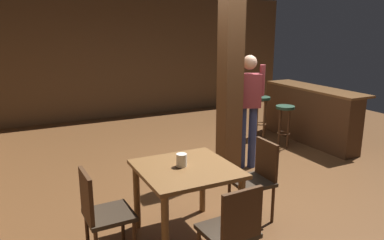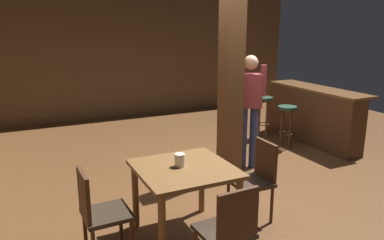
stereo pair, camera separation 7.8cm
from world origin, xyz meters
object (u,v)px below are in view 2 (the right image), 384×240
chair_south (229,229)px  napkin_cup (180,160)px  dining_table (185,179)px  bar_stool_mid (263,108)px  bar_stool_near (287,117)px  chair_west (98,210)px  chair_east (256,176)px  standing_person (249,104)px  bar_counter (312,115)px

chair_south → napkin_cup: 0.93m
dining_table → bar_stool_mid: bar_stool_mid is taller
bar_stool_mid → bar_stool_near: bearing=-89.0°
chair_west → bar_stool_near: 4.19m
chair_west → napkin_cup: chair_west is taller
chair_east → chair_south: same height
standing_person → bar_counter: (1.79, 0.58, -0.48)m
bar_counter → bar_stool_near: size_ratio=2.82×
chair_south → bar_counter: 4.42m
chair_west → napkin_cup: bearing=5.5°
bar_counter → bar_stool_mid: size_ratio=2.65×
chair_south → standing_person: 2.78m
dining_table → chair_east: (0.88, -0.00, -0.13)m
chair_west → standing_person: (2.55, 1.39, 0.50)m
dining_table → napkin_cup: napkin_cup is taller
standing_person → bar_stool_near: size_ratio=2.28×
chair_east → chair_south: 1.19m
napkin_cup → bar_stool_near: size_ratio=0.17×
dining_table → standing_person: standing_person is taller
chair_south → standing_person: standing_person is taller
standing_person → bar_stool_near: (1.17, 0.53, -0.44)m
chair_south → chair_west: same height
bar_counter → bar_stool_near: bearing=-175.5°
napkin_cup → standing_person: bearing=37.6°
chair_west → bar_counter: (4.35, 1.98, 0.02)m
chair_east → napkin_cup: size_ratio=6.81×
napkin_cup → bar_counter: (3.50, 1.89, -0.31)m
bar_counter → bar_stool_near: bar_counter is taller
bar_stool_near → bar_stool_mid: (-0.01, 0.68, 0.04)m
chair_south → bar_stool_mid: chair_south is taller
napkin_cup → bar_stool_near: (2.87, 1.85, -0.27)m
chair_west → bar_stool_near: bearing=27.4°
bar_counter → bar_stool_near: 0.63m
chair_east → bar_stool_near: (1.97, 1.89, 0.05)m
chair_east → standing_person: 1.65m
bar_counter → bar_stool_mid: (-0.64, 0.63, 0.07)m
chair_south → bar_stool_near: chair_south is taller
chair_west → bar_stool_mid: (3.71, 2.61, 0.09)m
bar_stool_mid → napkin_cup: bearing=-138.5°
chair_south → bar_counter: (3.44, 2.77, 0.02)m
dining_table → chair_west: bearing=-177.5°
bar_counter → bar_stool_near: (-0.62, -0.05, 0.04)m
chair_east → chair_west: bearing=-178.8°
chair_west → bar_counter: 4.78m
dining_table → chair_east: bearing=-0.1°
napkin_cup → bar_stool_mid: size_ratio=0.16×
dining_table → bar_stool_near: (2.84, 1.89, -0.07)m
bar_stool_near → chair_west: bearing=-152.6°
chair_east → bar_stool_mid: (1.96, 2.57, 0.09)m
bar_stool_mid → chair_east: bearing=-127.2°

